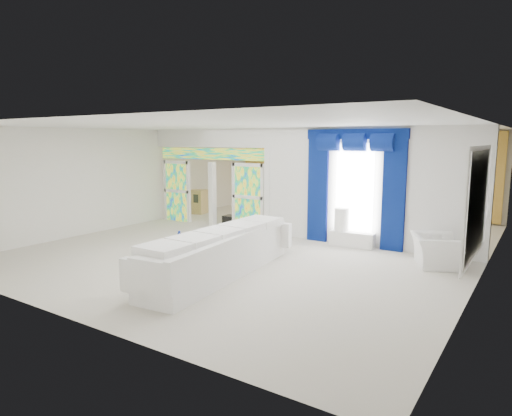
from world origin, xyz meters
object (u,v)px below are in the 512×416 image
Objects in this scene: white_sofa at (221,255)px; grand_piano at (265,206)px; armchair at (435,251)px; coffee_table at (181,253)px; console_table at (352,239)px.

grand_piano is at bearing 108.48° from white_sofa.
white_sofa is 6.42m from grand_piano.
white_sofa is 4.07× the size of armchair.
armchair is (4.80, 2.72, 0.13)m from coffee_table.
coffee_table is 1.06× the size of grand_piano.
coffee_table reaches higher than console_table.
console_table is 4.47m from grand_piano.
grand_piano is (-2.62, 5.87, 0.04)m from white_sofa.
white_sofa is 3.74× the size of console_table.
console_table is 0.65× the size of grand_piano.
grand_piano reaches higher than armchair.
console_table is at bearing 52.27° from coffee_table.
coffee_table is at bearing 161.91° from white_sofa.
white_sofa is at bearing -66.97° from grand_piano.
coffee_table is 1.64× the size of console_table.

